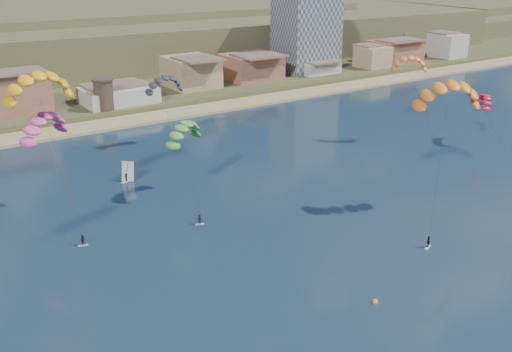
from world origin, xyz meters
The scene contains 14 objects.
ground centered at (0.00, 0.00, 0.00)m, with size 2400.00×2400.00×0.00m, color #0D1F30.
beach centered at (0.00, 106.00, 0.25)m, with size 2200.00×12.00×0.90m.
foothills centered at (22.39, 232.47, 9.08)m, with size 940.00×210.00×18.00m.
apartment_tower centered at (85.00, 128.00, 17.82)m, with size 20.00×16.00×32.00m.
watchtower centered at (5.00, 114.00, 6.37)m, with size 5.82×5.82×8.60m.
kitesurfer_yellow centered at (-25.24, 54.42, 23.52)m, with size 12.04×14.34×26.77m.
kitesurfer_orange centered at (31.64, 22.82, 21.14)m, with size 19.52×14.57×25.95m.
kitesurfer_green centered at (-1.89, 52.38, 12.76)m, with size 10.03×16.95×17.41m.
distant_kite_pink centered at (-24.70, 57.02, 16.65)m, with size 10.57×9.66×19.92m.
distant_kite_dark centered at (7.97, 81.15, 15.21)m, with size 9.48×5.97×18.31m.
distant_kite_orange centered at (56.25, 53.57, 19.06)m, with size 8.92×7.84×21.74m.
distant_kite_red centered at (70.25, 42.96, 10.53)m, with size 6.85×7.82×13.64m.
windsurfer centered at (-8.45, 65.08, 1.28)m, with size 2.36×2.59×4.04m.
buoy centered at (1.99, 7.22, 0.14)m, with size 0.79×0.79×0.79m.
Camera 1 is at (-46.27, -37.80, 42.29)m, focal length 40.95 mm.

